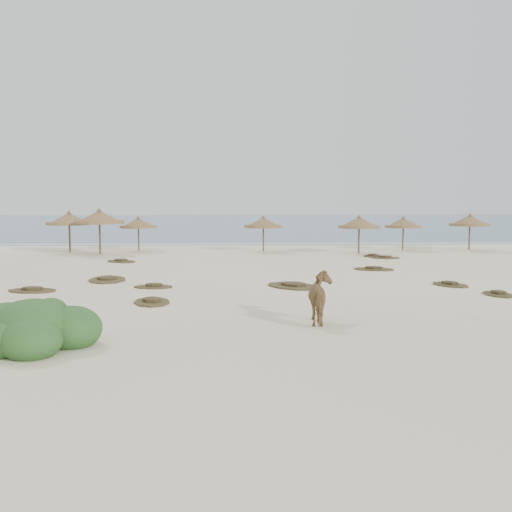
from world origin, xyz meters
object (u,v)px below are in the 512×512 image
at_px(horse, 322,298).
at_px(bush, 34,329).
at_px(palapa_0, 99,218).
at_px(palapa_1, 69,220).

height_order(horse, bush, horse).
bearing_deg(bush, palapa_0, 99.12).
distance_m(palapa_0, bush, 24.44).
bearing_deg(horse, palapa_0, -60.59).
relative_size(palapa_1, bush, 1.17).
relative_size(palapa_1, horse, 2.08).
xyz_separation_m(palapa_0, palapa_1, (-2.36, 1.52, -0.15)).
relative_size(horse, bush, 0.56).
bearing_deg(horse, bush, 20.93).
xyz_separation_m(palapa_0, horse, (11.05, -21.64, -1.63)).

